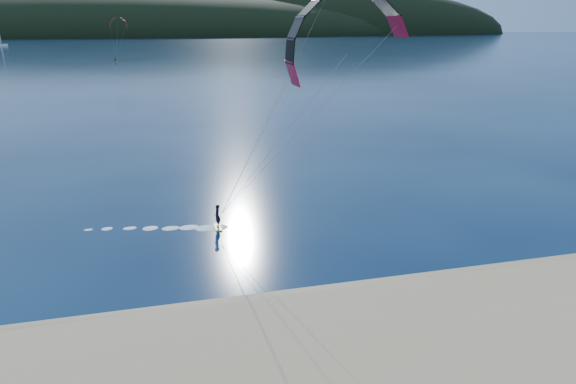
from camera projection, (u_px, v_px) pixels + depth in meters
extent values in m
plane|color=#061432|center=(261.00, 355.00, 24.48)|extent=(1800.00, 1800.00, 0.00)
cube|color=#937C55|center=(246.00, 307.00, 28.60)|extent=(220.00, 2.50, 0.10)
ellipsoid|color=black|center=(128.00, 36.00, 674.56)|extent=(840.00, 280.00, 110.00)
ellipsoid|color=black|center=(332.00, 34.00, 780.84)|extent=(600.00, 240.00, 140.00)
cube|color=#C9CE18|center=(218.00, 227.00, 39.72)|extent=(0.55, 1.57, 0.09)
imported|color=black|center=(217.00, 216.00, 39.40)|extent=(0.48, 0.72, 1.92)
cylinder|color=gray|center=(281.00, 139.00, 36.81)|extent=(0.02, 0.02, 15.52)
cube|color=#C9CE18|center=(116.00, 62.00, 212.15)|extent=(1.26, 1.51, 0.09)
imported|color=black|center=(115.00, 60.00, 211.84)|extent=(1.09, 1.14, 1.86)
cylinder|color=gray|center=(117.00, 43.00, 206.72)|extent=(0.02, 0.02, 15.19)
cube|color=white|center=(1.00, 45.00, 366.11)|extent=(9.62, 5.88, 1.60)
cube|color=white|center=(0.00, 36.00, 365.54)|extent=(1.07, 2.82, 9.15)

